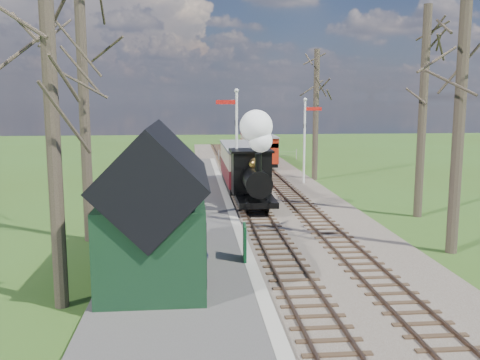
% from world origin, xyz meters
% --- Properties ---
extents(ground, '(140.00, 140.00, 0.00)m').
position_xyz_m(ground, '(0.00, 0.00, 0.00)').
color(ground, '#38561A').
rests_on(ground, ground).
extents(distant_hills, '(114.40, 48.00, 22.02)m').
position_xyz_m(distant_hills, '(1.40, 64.38, -16.21)').
color(distant_hills, '#385B23').
rests_on(distant_hills, ground).
extents(ballast_bed, '(8.00, 60.00, 0.10)m').
position_xyz_m(ballast_bed, '(1.30, 22.00, 0.05)').
color(ballast_bed, brown).
rests_on(ballast_bed, ground).
extents(track_near, '(1.60, 60.00, 0.15)m').
position_xyz_m(track_near, '(0.00, 22.00, 0.10)').
color(track_near, brown).
rests_on(track_near, ground).
extents(track_far, '(1.60, 60.00, 0.15)m').
position_xyz_m(track_far, '(2.60, 22.00, 0.10)').
color(track_far, brown).
rests_on(track_far, ground).
extents(platform, '(5.00, 44.00, 0.20)m').
position_xyz_m(platform, '(-3.50, 14.00, 0.10)').
color(platform, '#474442').
rests_on(platform, ground).
extents(coping_strip, '(0.40, 44.00, 0.21)m').
position_xyz_m(coping_strip, '(-1.20, 14.00, 0.10)').
color(coping_strip, '#B2AD9E').
rests_on(coping_strip, ground).
extents(station_shed, '(3.25, 6.30, 4.78)m').
position_xyz_m(station_shed, '(-4.30, 4.00, 2.27)').
color(station_shed, black).
rests_on(station_shed, platform).
extents(semaphore_near, '(1.22, 0.24, 6.22)m').
position_xyz_m(semaphore_near, '(-0.77, 16.00, 3.62)').
color(semaphore_near, silver).
rests_on(semaphore_near, ground).
extents(semaphore_far, '(1.22, 0.24, 5.72)m').
position_xyz_m(semaphore_far, '(4.37, 22.00, 3.35)').
color(semaphore_far, silver).
rests_on(semaphore_far, ground).
extents(bare_trees, '(15.51, 22.39, 12.00)m').
position_xyz_m(bare_trees, '(1.33, 10.10, 5.21)').
color(bare_trees, '#382D23').
rests_on(bare_trees, ground).
extents(fence_line, '(12.60, 0.08, 1.00)m').
position_xyz_m(fence_line, '(0.30, 36.00, 0.55)').
color(fence_line, slate).
rests_on(fence_line, ground).
extents(locomotive, '(1.99, 4.65, 4.99)m').
position_xyz_m(locomotive, '(-0.01, 13.93, 2.28)').
color(locomotive, black).
rests_on(locomotive, ground).
extents(coach, '(2.33, 7.98, 2.45)m').
position_xyz_m(coach, '(0.00, 20.00, 1.66)').
color(coach, black).
rests_on(coach, ground).
extents(red_carriage_a, '(2.07, 5.12, 2.18)m').
position_xyz_m(red_carriage_a, '(2.60, 30.32, 1.50)').
color(red_carriage_a, black).
rests_on(red_carriage_a, ground).
extents(red_carriage_b, '(2.07, 5.12, 2.18)m').
position_xyz_m(red_carriage_b, '(2.60, 35.82, 1.50)').
color(red_carriage_b, black).
rests_on(red_carriage_b, ground).
extents(sign_board, '(0.15, 0.85, 1.24)m').
position_xyz_m(sign_board, '(-1.36, 5.19, 0.82)').
color(sign_board, '#0D3F1D').
rests_on(sign_board, platform).
extents(bench, '(0.90, 1.63, 0.89)m').
position_xyz_m(bench, '(-3.45, 6.07, 0.62)').
color(bench, '#482C19').
rests_on(bench, platform).
extents(person, '(0.49, 0.60, 1.42)m').
position_xyz_m(person, '(-2.85, 3.04, 0.91)').
color(person, '#1A1C30').
rests_on(person, platform).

